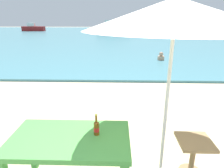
{
  "coord_description": "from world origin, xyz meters",
  "views": [
    {
      "loc": [
        -0.29,
        -1.4,
        2.06
      ],
      "look_at": [
        -0.42,
        3.0,
        0.6
      ],
      "focal_mm": 31.14,
      "sensor_mm": 36.0,
      "label": 1
    }
  ],
  "objects_px": {
    "beer_bottle_amber": "(96,128)",
    "side_table_wood": "(193,152)",
    "boat_fishing_trawler": "(33,28)",
    "patio_umbrella": "(175,14)",
    "picnic_table_green": "(70,145)",
    "boat_cargo_ship": "(113,28)",
    "swimmer_person": "(161,57)"
  },
  "relations": [
    {
      "from": "side_table_wood",
      "to": "boat_fishing_trawler",
      "type": "height_order",
      "value": "boat_fishing_trawler"
    },
    {
      "from": "swimmer_person",
      "to": "boat_cargo_ship",
      "type": "relative_size",
      "value": 0.08
    },
    {
      "from": "boat_cargo_ship",
      "to": "boat_fishing_trawler",
      "type": "xyz_separation_m",
      "value": [
        -14.77,
        4.23,
        -0.17
      ]
    },
    {
      "from": "beer_bottle_amber",
      "to": "boat_cargo_ship",
      "type": "bearing_deg",
      "value": 91.17
    },
    {
      "from": "swimmer_person",
      "to": "boat_fishing_trawler",
      "type": "relative_size",
      "value": 0.1
    },
    {
      "from": "side_table_wood",
      "to": "boat_fishing_trawler",
      "type": "relative_size",
      "value": 0.13
    },
    {
      "from": "picnic_table_green",
      "to": "side_table_wood",
      "type": "relative_size",
      "value": 2.59
    },
    {
      "from": "patio_umbrella",
      "to": "boat_cargo_ship",
      "type": "distance_m",
      "value": 30.22
    },
    {
      "from": "patio_umbrella",
      "to": "boat_fishing_trawler",
      "type": "distance_m",
      "value": 38.07
    },
    {
      "from": "side_table_wood",
      "to": "boat_cargo_ship",
      "type": "distance_m",
      "value": 30.29
    },
    {
      "from": "patio_umbrella",
      "to": "swimmer_person",
      "type": "distance_m",
      "value": 8.11
    },
    {
      "from": "boat_fishing_trawler",
      "to": "patio_umbrella",
      "type": "bearing_deg",
      "value": -64.67
    },
    {
      "from": "beer_bottle_amber",
      "to": "boat_fishing_trawler",
      "type": "height_order",
      "value": "boat_fishing_trawler"
    },
    {
      "from": "picnic_table_green",
      "to": "side_table_wood",
      "type": "xyz_separation_m",
      "value": [
        1.59,
        0.3,
        -0.3
      ]
    },
    {
      "from": "boat_cargo_ship",
      "to": "boat_fishing_trawler",
      "type": "bearing_deg",
      "value": 164.01
    },
    {
      "from": "picnic_table_green",
      "to": "patio_umbrella",
      "type": "relative_size",
      "value": 0.61
    },
    {
      "from": "patio_umbrella",
      "to": "picnic_table_green",
      "type": "bearing_deg",
      "value": -162.61
    },
    {
      "from": "picnic_table_green",
      "to": "boat_fishing_trawler",
      "type": "bearing_deg",
      "value": 113.46
    },
    {
      "from": "picnic_table_green",
      "to": "beer_bottle_amber",
      "type": "bearing_deg",
      "value": 10.74
    },
    {
      "from": "picnic_table_green",
      "to": "patio_umbrella",
      "type": "xyz_separation_m",
      "value": [
        1.19,
        0.37,
        1.47
      ]
    },
    {
      "from": "boat_cargo_ship",
      "to": "beer_bottle_amber",
      "type": "bearing_deg",
      "value": -88.83
    },
    {
      "from": "swimmer_person",
      "to": "boat_cargo_ship",
      "type": "distance_m",
      "value": 22.64
    },
    {
      "from": "picnic_table_green",
      "to": "patio_umbrella",
      "type": "height_order",
      "value": "patio_umbrella"
    },
    {
      "from": "patio_umbrella",
      "to": "side_table_wood",
      "type": "relative_size",
      "value": 4.26
    },
    {
      "from": "beer_bottle_amber",
      "to": "side_table_wood",
      "type": "height_order",
      "value": "beer_bottle_amber"
    },
    {
      "from": "beer_bottle_amber",
      "to": "patio_umbrella",
      "type": "relative_size",
      "value": 0.12
    },
    {
      "from": "side_table_wood",
      "to": "boat_cargo_ship",
      "type": "bearing_deg",
      "value": 93.6
    },
    {
      "from": "patio_umbrella",
      "to": "side_table_wood",
      "type": "xyz_separation_m",
      "value": [
        0.4,
        -0.08,
        -1.76
      ]
    },
    {
      "from": "picnic_table_green",
      "to": "side_table_wood",
      "type": "bearing_deg",
      "value": 10.55
    },
    {
      "from": "picnic_table_green",
      "to": "swimmer_person",
      "type": "xyz_separation_m",
      "value": [
        2.79,
        8.1,
        -0.41
      ]
    },
    {
      "from": "side_table_wood",
      "to": "picnic_table_green",
      "type": "bearing_deg",
      "value": -169.45
    },
    {
      "from": "boat_fishing_trawler",
      "to": "beer_bottle_amber",
      "type": "bearing_deg",
      "value": -66.08
    }
  ]
}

